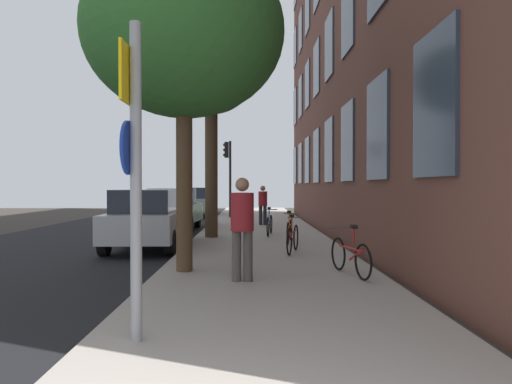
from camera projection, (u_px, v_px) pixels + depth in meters
ground_plane at (160, 236)px, 16.86m from camera, size 41.80×41.80×0.00m
road_asphalt at (99, 236)px, 16.84m from camera, size 7.00×38.00×0.01m
sidewalk at (260, 234)px, 16.90m from camera, size 4.20×38.00×0.12m
sign_post at (134, 160)px, 5.02m from camera, size 0.16×0.60×3.31m
traffic_light at (228, 165)px, 24.78m from camera, size 0.43×0.24×3.90m
tree_near at (184, 33)px, 9.13m from camera, size 3.79×3.79×6.13m
tree_far at (211, 83)px, 15.21m from camera, size 2.55×2.55×6.04m
bicycle_0 at (350, 255)px, 8.75m from camera, size 0.54×1.64×0.92m
bicycle_1 at (293, 238)px, 11.68m from camera, size 0.55×1.58×0.93m
bicycle_2 at (289, 230)px, 13.86m from camera, size 0.43×1.56×0.90m
bicycle_3 at (270, 224)px, 15.82m from camera, size 0.42×1.72×0.92m
pedestrian_0 at (242, 222)px, 8.18m from camera, size 0.52×0.52×1.75m
pedestrian_1 at (263, 202)px, 19.98m from camera, size 0.50×0.50×1.62m
car_0 at (148, 219)px, 13.12m from camera, size 1.83×3.99×1.62m
car_1 at (174, 209)px, 18.79m from camera, size 1.89×4.19×1.62m
car_2 at (196, 201)px, 27.51m from camera, size 2.02×4.18×1.62m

